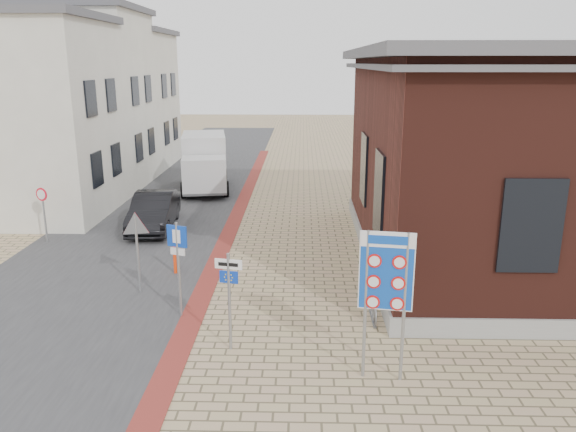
% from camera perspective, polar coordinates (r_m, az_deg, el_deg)
% --- Properties ---
extents(ground, '(120.00, 120.00, 0.00)m').
position_cam_1_polar(ground, '(13.00, -2.38, -13.99)').
color(ground, tan).
rests_on(ground, ground).
extents(road_strip, '(7.00, 60.00, 0.02)m').
position_cam_1_polar(road_strip, '(27.79, -11.69, 1.81)').
color(road_strip, '#38383A').
rests_on(road_strip, ground).
extents(curb_strip, '(0.60, 40.00, 0.02)m').
position_cam_1_polar(curb_strip, '(22.41, -5.80, -1.19)').
color(curb_strip, maroon).
rests_on(curb_strip, ground).
extents(brick_building, '(13.00, 13.00, 6.80)m').
position_cam_1_polar(brick_building, '(20.25, 25.41, 5.69)').
color(brick_building, gray).
rests_on(brick_building, ground).
extents(townhouse_near, '(7.40, 6.40, 8.30)m').
position_cam_1_polar(townhouse_near, '(26.22, -25.63, 9.06)').
color(townhouse_near, beige).
rests_on(townhouse_near, ground).
extents(townhouse_mid, '(7.40, 6.40, 9.10)m').
position_cam_1_polar(townhouse_mid, '(31.65, -20.83, 11.12)').
color(townhouse_mid, beige).
rests_on(townhouse_mid, ground).
extents(townhouse_far, '(7.40, 6.40, 8.30)m').
position_cam_1_polar(townhouse_far, '(37.30, -17.32, 11.30)').
color(townhouse_far, beige).
rests_on(townhouse_far, ground).
extents(bike_rack, '(0.08, 1.80, 0.60)m').
position_cam_1_polar(bike_rack, '(14.94, 8.50, -8.96)').
color(bike_rack, slate).
rests_on(bike_rack, ground).
extents(sedan, '(1.85, 4.43, 1.42)m').
position_cam_1_polar(sedan, '(22.69, -13.46, 0.49)').
color(sedan, black).
rests_on(sedan, ground).
extents(box_truck, '(2.94, 5.61, 2.79)m').
position_cam_1_polar(box_truck, '(29.08, -8.49, 5.44)').
color(box_truck, slate).
rests_on(box_truck, ground).
extents(border_sign, '(1.08, 0.22, 3.20)m').
position_cam_1_polar(border_sign, '(11.35, 9.96, -5.84)').
color(border_sign, gray).
rests_on(border_sign, ground).
extents(essen_sign, '(0.62, 0.16, 2.32)m').
position_cam_1_polar(essen_sign, '(12.68, -6.01, -7.19)').
color(essen_sign, gray).
rests_on(essen_sign, ground).
extents(parking_sign, '(0.54, 0.23, 2.52)m').
position_cam_1_polar(parking_sign, '(14.44, -11.13, -3.73)').
color(parking_sign, gray).
rests_on(parking_sign, ground).
extents(yield_sign, '(0.82, 0.23, 2.33)m').
position_cam_1_polar(yield_sign, '(16.18, -15.17, -1.71)').
color(yield_sign, gray).
rests_on(yield_sign, ground).
extents(speed_sign, '(0.47, 0.19, 2.05)m').
position_cam_1_polar(speed_sign, '(22.02, -23.59, 0.86)').
color(speed_sign, gray).
rests_on(speed_sign, ground).
extents(bollard, '(0.12, 0.12, 1.13)m').
position_cam_1_polar(bollard, '(17.75, -11.43, -4.05)').
color(bollard, '#FF3A0D').
rests_on(bollard, ground).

